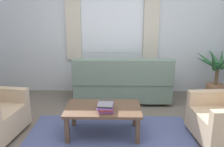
% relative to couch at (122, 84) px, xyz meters
% --- Properties ---
extents(ground_plane, '(6.24, 6.24, 0.00)m').
position_rel_couch_xyz_m(ground_plane, '(-0.22, -1.61, -0.37)').
color(ground_plane, '#6B6056').
extents(wall_back, '(5.32, 0.12, 2.60)m').
position_rel_couch_xyz_m(wall_back, '(-0.22, 0.65, 0.93)').
color(wall_back, silver).
rests_on(wall_back, ground_plane).
extents(window_with_curtains, '(1.98, 0.07, 1.40)m').
position_rel_couch_xyz_m(window_with_curtains, '(-0.22, 0.57, 1.08)').
color(window_with_curtains, white).
extents(area_rug, '(2.46, 1.72, 0.01)m').
position_rel_couch_xyz_m(area_rug, '(-0.22, -1.61, -0.36)').
color(area_rug, '#4C5684').
rests_on(area_rug, ground_plane).
extents(couch, '(1.90, 0.82, 0.92)m').
position_rel_couch_xyz_m(couch, '(0.00, 0.00, 0.00)').
color(couch, slate).
rests_on(couch, ground_plane).
extents(coffee_table, '(1.10, 0.64, 0.44)m').
position_rel_couch_xyz_m(coffee_table, '(-0.31, -1.35, 0.01)').
color(coffee_table, brown).
rests_on(coffee_table, ground_plane).
extents(book_stack_on_table, '(0.24, 0.33, 0.11)m').
position_rel_couch_xyz_m(book_stack_on_table, '(-0.27, -1.44, 0.13)').
color(book_stack_on_table, '#7F478C').
rests_on(book_stack_on_table, coffee_table).
extents(potted_plant, '(1.07, 1.30, 1.14)m').
position_rel_couch_xyz_m(potted_plant, '(1.91, 0.08, 0.15)').
color(potted_plant, '#9E6B4C').
rests_on(potted_plant, ground_plane).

